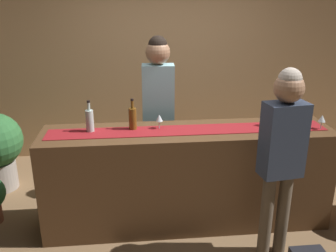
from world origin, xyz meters
TOP-DOWN VIEW (x-y plane):
  - ground_plane at (0.00, 0.00)m, footprint 10.00×10.00m
  - back_wall at (0.00, 1.90)m, footprint 6.00×0.12m
  - bar_counter at (0.00, 0.00)m, footprint 2.78×0.60m
  - counter_runner_cloth at (0.00, 0.00)m, footprint 2.64×0.28m
  - wine_bottle_clear at (-0.92, 0.06)m, footprint 0.07×0.07m
  - wine_bottle_green at (1.02, -0.03)m, footprint 0.07×0.07m
  - wine_bottle_amber at (-0.52, 0.08)m, footprint 0.07×0.07m
  - wine_glass_near_customer at (-0.27, 0.07)m, footprint 0.07×0.07m
  - wine_glass_mid_counter at (0.77, 0.04)m, footprint 0.07×0.07m
  - wine_glass_far_end at (1.26, -0.10)m, footprint 0.07×0.07m
  - bartender at (-0.24, 0.58)m, footprint 0.35×0.26m
  - customer_sipping at (0.69, -0.58)m, footprint 0.36×0.24m

SIDE VIEW (x-z plane):
  - ground_plane at x=0.00m, z-range 0.00..0.00m
  - bar_counter at x=0.00m, z-range 0.00..1.00m
  - counter_runner_cloth at x=0.00m, z-range 1.00..1.01m
  - customer_sipping at x=0.69m, z-range 0.20..1.90m
  - wine_glass_near_customer at x=-0.27m, z-range 1.04..1.18m
  - wine_glass_mid_counter at x=0.77m, z-range 1.04..1.18m
  - wine_glass_far_end at x=1.26m, z-range 1.04..1.18m
  - wine_bottle_clear at x=-0.92m, z-range 0.96..1.27m
  - wine_bottle_green at x=1.02m, z-range 0.96..1.27m
  - wine_bottle_amber at x=-0.52m, z-range 0.96..1.27m
  - bartender at x=-0.24m, z-range 0.24..2.06m
  - back_wall at x=0.00m, z-range 0.00..2.90m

